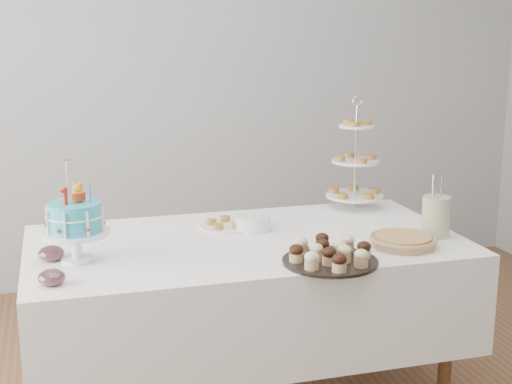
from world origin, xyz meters
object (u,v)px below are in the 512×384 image
object	(u,v)px
table	(246,287)
cupcake_tray	(330,253)
jam_bowl_a	(52,278)
utensil_pitcher	(436,215)
jam_bowl_b	(51,254)
pastry_plate	(227,224)
pie	(403,240)
plate_stack	(253,223)
birthday_cake	(76,234)
tiered_stand	(356,162)

from	to	relation	value
table	cupcake_tray	distance (m)	0.54
jam_bowl_a	utensil_pitcher	bearing A→B (deg)	5.66
jam_bowl_a	jam_bowl_b	world-z (taller)	jam_bowl_b
table	pastry_plate	xyz separation A→B (m)	(-0.04, 0.21, 0.24)
pie	jam_bowl_a	size ratio (longest dim) A/B	2.89
cupcake_tray	plate_stack	size ratio (longest dim) A/B	2.26
pastry_plate	jam_bowl_b	distance (m)	0.85
table	jam_bowl_a	distance (m)	0.95
utensil_pitcher	birthday_cake	bearing A→B (deg)	165.21
pie	plate_stack	bearing A→B (deg)	142.92
birthday_cake	utensil_pitcher	xyz separation A→B (m)	(1.58, -0.08, -0.01)
cupcake_tray	pie	world-z (taller)	cupcake_tray
cupcake_tray	jam_bowl_a	world-z (taller)	cupcake_tray
jam_bowl_b	utensil_pitcher	distance (m)	1.69
cupcake_tray	jam_bowl_b	xyz separation A→B (m)	(-1.08, 0.34, -0.01)
table	utensil_pitcher	xyz separation A→B (m)	(0.84, -0.18, 0.33)
birthday_cake	table	bearing A→B (deg)	-16.01
plate_stack	utensil_pitcher	distance (m)	0.84
tiered_stand	jam_bowl_b	distance (m)	1.62
cupcake_tray	tiered_stand	xyz separation A→B (m)	(0.45, 0.80, 0.20)
tiered_stand	jam_bowl_a	size ratio (longest dim) A/B	5.77
jam_bowl_a	pastry_plate	bearing A→B (deg)	35.08
cupcake_tray	pie	size ratio (longest dim) A/B	1.32
cupcake_tray	plate_stack	bearing A→B (deg)	107.57
table	pastry_plate	size ratio (longest dim) A/B	7.57
cupcake_tray	utensil_pitcher	size ratio (longest dim) A/B	1.37
table	pie	size ratio (longest dim) A/B	6.53
plate_stack	utensil_pitcher	bearing A→B (deg)	-23.06
pie	tiered_stand	world-z (taller)	tiered_stand
plate_stack	utensil_pitcher	size ratio (longest dim) A/B	0.61
birthday_cake	jam_bowl_a	distance (m)	0.28
pastry_plate	plate_stack	bearing A→B (deg)	-32.37
cupcake_tray	table	bearing A→B (deg)	121.27
birthday_cake	plate_stack	xyz separation A→B (m)	(0.81, 0.25, -0.08)
table	jam_bowl_a	bearing A→B (deg)	-157.35
utensil_pitcher	jam_bowl_a	bearing A→B (deg)	173.84
tiered_stand	pastry_plate	size ratio (longest dim) A/B	2.31
utensil_pitcher	pie	bearing A→B (deg)	-167.58
cupcake_tray	pastry_plate	distance (m)	0.67
jam_bowl_b	table	bearing A→B (deg)	4.04
table	birthday_cake	size ratio (longest dim) A/B	4.56
utensil_pitcher	cupcake_tray	bearing A→B (deg)	-171.94
table	jam_bowl_b	xyz separation A→B (m)	(-0.84, -0.06, 0.26)
plate_stack	jam_bowl_a	size ratio (longest dim) A/B	1.69
table	cupcake_tray	bearing A→B (deg)	-58.73
tiered_stand	utensil_pitcher	world-z (taller)	tiered_stand
table	pie	bearing A→B (deg)	-23.88
jam_bowl_a	utensil_pitcher	size ratio (longest dim) A/B	0.36
table	pie	xyz separation A→B (m)	(0.63, -0.28, 0.25)
birthday_cake	jam_bowl_a	xyz separation A→B (m)	(-0.10, -0.25, -0.09)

